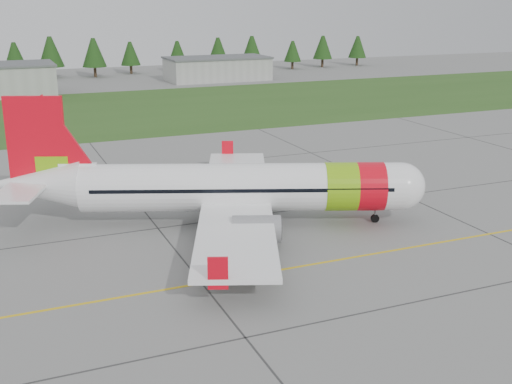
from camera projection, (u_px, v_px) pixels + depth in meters
name	position (u px, v px, depth m)	size (l,w,h in m)	color
ground	(456.00, 293.00, 42.33)	(320.00, 320.00, 0.00)	gray
aircraft	(232.00, 188.00, 54.77)	(35.15, 33.40, 11.13)	white
grass_strip	(153.00, 109.00, 114.77)	(320.00, 50.00, 0.03)	#30561E
taxi_guideline	(387.00, 251.00, 49.39)	(120.00, 0.25, 0.02)	gold
hangar_east	(217.00, 69.00, 155.10)	(24.00, 12.00, 5.20)	#A8A8A3
treeline	(98.00, 56.00, 162.82)	(160.00, 8.00, 10.00)	#1C3F14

